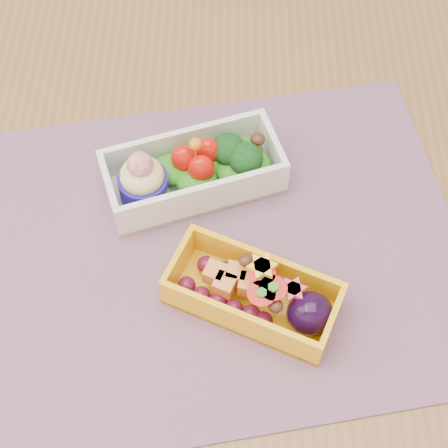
{
  "coord_description": "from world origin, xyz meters",
  "views": [
    {
      "loc": [
        0.04,
        -0.3,
        1.33
      ],
      "look_at": [
        0.04,
        0.03,
        0.79
      ],
      "focal_mm": 55.85,
      "sensor_mm": 36.0,
      "label": 1
    }
  ],
  "objects_px": {
    "placemat": "(216,250)",
    "bento_yellow": "(256,294)",
    "table": "(186,317)",
    "bento_white": "(192,172)"
  },
  "relations": [
    {
      "from": "bento_white",
      "to": "table",
      "type": "bearing_deg",
      "value": -113.49
    },
    {
      "from": "table",
      "to": "bento_yellow",
      "type": "relative_size",
      "value": 7.31
    },
    {
      "from": "placemat",
      "to": "bento_yellow",
      "type": "bearing_deg",
      "value": -57.6
    },
    {
      "from": "table",
      "to": "bento_yellow",
      "type": "xyz_separation_m",
      "value": [
        0.07,
        -0.03,
        0.12
      ]
    },
    {
      "from": "bento_white",
      "to": "placemat",
      "type": "bearing_deg",
      "value": -90.58
    },
    {
      "from": "table",
      "to": "placemat",
      "type": "distance_m",
      "value": 0.11
    },
    {
      "from": "bento_white",
      "to": "bento_yellow",
      "type": "xyz_separation_m",
      "value": [
        0.06,
        -0.13,
        -0.0
      ]
    },
    {
      "from": "placemat",
      "to": "bento_white",
      "type": "bearing_deg",
      "value": 108.23
    },
    {
      "from": "placemat",
      "to": "bento_white",
      "type": "distance_m",
      "value": 0.08
    },
    {
      "from": "bento_white",
      "to": "bento_yellow",
      "type": "distance_m",
      "value": 0.14
    }
  ]
}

